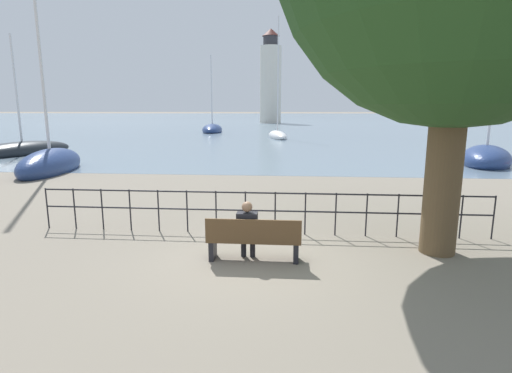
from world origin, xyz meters
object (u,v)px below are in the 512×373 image
object	(u,v)px
sailboat_0	(51,164)
sailboat_1	(212,130)
sailboat_2	(277,135)
sailboat_5	(486,159)
harbor_lighthouse	(271,80)
sailboat_3	(23,150)
park_bench	(254,240)
seated_person_left	(247,228)

from	to	relation	value
sailboat_0	sailboat_1	xyz separation A→B (m)	(1.26, 35.08, -0.06)
sailboat_2	sailboat_5	xyz separation A→B (m)	(12.11, -20.22, -0.00)
sailboat_0	harbor_lighthouse	distance (m)	74.08
sailboat_0	sailboat_3	xyz separation A→B (m)	(-6.38, 7.12, -0.12)
sailboat_0	harbor_lighthouse	size ratio (longest dim) A/B	0.64
sailboat_1	harbor_lighthouse	xyz separation A→B (m)	(6.00, 38.08, 9.13)
sailboat_0	harbor_lighthouse	world-z (taller)	harbor_lighthouse
park_bench	sailboat_3	bearing A→B (deg)	133.92
park_bench	sailboat_1	distance (m)	46.96
sailboat_1	sailboat_2	size ratio (longest dim) A/B	0.82
sailboat_0	sailboat_5	size ratio (longest dim) A/B	1.55
sailboat_2	sailboat_1	bearing A→B (deg)	119.87
park_bench	sailboat_2	xyz separation A→B (m)	(-0.59, 35.48, -0.10)
sailboat_3	sailboat_5	bearing A→B (deg)	12.19
sailboat_5	harbor_lighthouse	bearing A→B (deg)	125.18
sailboat_5	seated_person_left	bearing A→B (deg)	-104.79
seated_person_left	sailboat_2	world-z (taller)	sailboat_2
sailboat_2	sailboat_3	size ratio (longest dim) A/B	1.55
seated_person_left	sailboat_0	size ratio (longest dim) A/B	0.09
park_bench	sailboat_1	bearing A→B (deg)	101.90
sailboat_3	sailboat_1	bearing A→B (deg)	92.32
park_bench	sailboat_2	distance (m)	35.48
sailboat_1	sailboat_2	xyz separation A→B (m)	(9.09, -10.47, -0.00)
seated_person_left	sailboat_5	xyz separation A→B (m)	(11.65, 15.18, -0.33)
sailboat_0	sailboat_3	size ratio (longest dim) A/B	1.60
seated_person_left	sailboat_2	distance (m)	35.40
park_bench	sailboat_0	size ratio (longest dim) A/B	0.14
sailboat_3	sailboat_0	bearing A→B (deg)	-30.55
sailboat_0	sailboat_1	size ratio (longest dim) A/B	1.25
park_bench	sailboat_0	bearing A→B (deg)	135.20
sailboat_3	seated_person_left	bearing A→B (deg)	-28.58
sailboat_0	sailboat_2	distance (m)	26.70
sailboat_1	harbor_lighthouse	bearing A→B (deg)	74.71
sailboat_1	park_bench	bearing A→B (deg)	-84.43
park_bench	sailboat_0	xyz separation A→B (m)	(-10.94, 10.87, -0.04)
sailboat_5	harbor_lighthouse	distance (m)	71.02
sailboat_5	harbor_lighthouse	xyz separation A→B (m)	(-15.20, 68.77, 9.13)
park_bench	seated_person_left	world-z (taller)	seated_person_left
sailboat_1	sailboat_0	bearing A→B (deg)	-98.39
sailboat_2	sailboat_3	distance (m)	24.20
sailboat_0	sailboat_2	xyz separation A→B (m)	(10.35, 24.61, -0.06)
sailboat_1	seated_person_left	bearing A→B (deg)	-84.57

